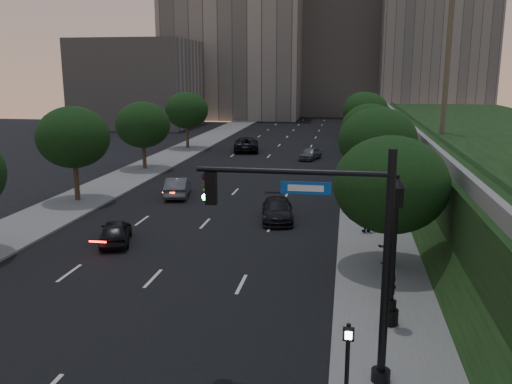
% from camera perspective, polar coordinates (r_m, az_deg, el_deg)
% --- Properties ---
extents(ground, '(160.00, 160.00, 0.00)m').
position_cam_1_polar(ground, '(20.56, -15.72, -13.90)').
color(ground, black).
rests_on(ground, ground).
extents(road_surface, '(16.00, 140.00, 0.02)m').
position_cam_1_polar(road_surface, '(48.11, -0.52, 1.80)').
color(road_surface, black).
rests_on(road_surface, ground).
extents(sidewalk_right, '(4.50, 140.00, 0.15)m').
position_cam_1_polar(sidewalk_right, '(47.42, 11.78, 1.45)').
color(sidewalk_right, slate).
rests_on(sidewalk_right, ground).
extents(sidewalk_left, '(4.50, 140.00, 0.15)m').
position_cam_1_polar(sidewalk_left, '(50.87, -11.97, 2.19)').
color(sidewalk_left, slate).
rests_on(sidewalk_left, ground).
extents(parapet_wall, '(0.35, 90.00, 0.70)m').
position_cam_1_polar(parapet_wall, '(45.08, 16.26, 6.15)').
color(parapet_wall, slate).
rests_on(parapet_wall, embankment).
extents(office_block_left, '(26.00, 20.00, 32.00)m').
position_cam_1_polar(office_block_left, '(111.01, -2.13, 16.18)').
color(office_block_left, gray).
rests_on(office_block_left, ground).
extents(office_block_mid, '(22.00, 18.00, 26.00)m').
position_cam_1_polar(office_block_mid, '(118.62, 8.72, 14.36)').
color(office_block_mid, gray).
rests_on(office_block_mid, ground).
extents(office_block_right, '(20.00, 22.00, 36.00)m').
position_cam_1_polar(office_block_right, '(113.98, 18.23, 16.50)').
color(office_block_right, gray).
rests_on(office_block_right, ground).
extents(office_block_filler, '(18.00, 16.00, 14.00)m').
position_cam_1_polar(office_block_filler, '(93.09, -12.28, 11.06)').
color(office_block_filler, gray).
rests_on(office_block_filler, ground).
extents(tree_right_a, '(5.20, 5.20, 6.24)m').
position_cam_1_polar(tree_right_a, '(25.12, 14.00, 0.76)').
color(tree_right_a, '#38281C').
rests_on(tree_right_a, ground).
extents(tree_right_b, '(5.20, 5.20, 6.74)m').
position_cam_1_polar(tree_right_b, '(36.86, 12.69, 5.28)').
color(tree_right_b, '#38281C').
rests_on(tree_right_b, ground).
extents(tree_right_c, '(5.20, 5.20, 6.24)m').
position_cam_1_polar(tree_right_c, '(49.82, 11.92, 6.57)').
color(tree_right_c, '#38281C').
rests_on(tree_right_c, ground).
extents(tree_right_d, '(5.20, 5.20, 6.74)m').
position_cam_1_polar(tree_right_d, '(63.72, 11.48, 8.29)').
color(tree_right_d, '#38281C').
rests_on(tree_right_d, ground).
extents(tree_right_e, '(5.20, 5.20, 6.24)m').
position_cam_1_polar(tree_right_e, '(78.72, 11.14, 8.71)').
color(tree_right_e, '#38281C').
rests_on(tree_right_e, ground).
extents(tree_left_b, '(5.00, 5.00, 6.71)m').
position_cam_1_polar(tree_left_b, '(39.45, -18.68, 5.47)').
color(tree_left_b, '#38281C').
rests_on(tree_left_b, ground).
extents(tree_left_c, '(5.00, 5.00, 6.34)m').
position_cam_1_polar(tree_left_c, '(51.25, -11.82, 6.94)').
color(tree_left_c, '#38281C').
rests_on(tree_left_c, ground).
extents(tree_left_d, '(5.00, 5.00, 6.71)m').
position_cam_1_polar(tree_left_d, '(64.42, -7.31, 8.53)').
color(tree_left_d, '#38281C').
rests_on(tree_left_d, ground).
extents(traffic_signal_mast, '(5.68, 0.56, 7.00)m').
position_cam_1_polar(traffic_signal_mast, '(15.61, 9.56, -7.57)').
color(traffic_signal_mast, black).
rests_on(traffic_signal_mast, ground).
extents(street_lamp, '(0.64, 0.64, 5.62)m').
position_cam_1_polar(street_lamp, '(19.62, 14.25, -6.77)').
color(street_lamp, black).
rests_on(street_lamp, ground).
extents(pedestrian_signal, '(0.30, 0.33, 2.50)m').
position_cam_1_polar(pedestrian_signal, '(15.26, 9.61, -16.78)').
color(pedestrian_signal, black).
rests_on(pedestrian_signal, ground).
extents(sedan_near_left, '(2.66, 4.11, 1.30)m').
position_cam_1_polar(sedan_near_left, '(29.92, -14.59, -4.06)').
color(sedan_near_left, black).
rests_on(sedan_near_left, ground).
extents(sedan_mid_left, '(2.34, 4.60, 1.45)m').
position_cam_1_polar(sedan_mid_left, '(40.16, -8.25, 0.54)').
color(sedan_mid_left, '#4F5055').
rests_on(sedan_mid_left, ground).
extents(sedan_far_left, '(3.68, 6.29, 1.64)m').
position_cam_1_polar(sedan_far_left, '(62.54, -1.02, 5.05)').
color(sedan_far_left, black).
rests_on(sedan_far_left, ground).
extents(sedan_near_right, '(2.55, 4.85, 1.34)m').
position_cam_1_polar(sedan_near_right, '(33.42, 2.25, -1.87)').
color(sedan_near_right, black).
rests_on(sedan_near_right, ground).
extents(sedan_far_right, '(2.54, 4.11, 1.31)m').
position_cam_1_polar(sedan_far_right, '(56.83, 5.74, 4.06)').
color(sedan_far_right, '#585B60').
rests_on(sedan_far_right, ground).
extents(pedestrian_a, '(0.70, 0.56, 1.65)m').
position_cam_1_polar(pedestrian_a, '(22.11, 13.84, -9.09)').
color(pedestrian_a, black).
rests_on(pedestrian_a, sidewalk_right).
extents(pedestrian_b, '(0.95, 0.85, 1.63)m').
position_cam_1_polar(pedestrian_b, '(26.24, 13.52, -5.63)').
color(pedestrian_b, black).
rests_on(pedestrian_b, sidewalk_right).
extents(pedestrian_c, '(1.22, 0.88, 1.93)m').
position_cam_1_polar(pedestrian_c, '(30.95, 11.68, -2.46)').
color(pedestrian_c, black).
rests_on(pedestrian_c, sidewalk_right).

